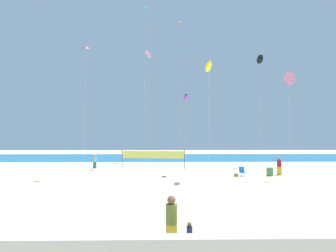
{
  "coord_description": "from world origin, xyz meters",
  "views": [
    {
      "loc": [
        -0.9,
        -17.83,
        3.63
      ],
      "look_at": [
        -0.44,
        11.5,
        5.3
      ],
      "focal_mm": 24.9,
      "sensor_mm": 36.0,
      "label": 1
    }
  ],
  "objects_px": {
    "trash_barrel": "(270,172)",
    "beach_handbag": "(236,175)",
    "kite_violet_inflatable": "(186,98)",
    "kite_cyan_diamond": "(145,10)",
    "beachgoer_maroon_shirt": "(279,165)",
    "kite_black_delta": "(259,59)",
    "kite_red_diamond": "(86,51)",
    "kite_orange_diamond": "(179,25)",
    "kite_yellow_inflatable": "(208,67)",
    "mother_figure": "(171,220)",
    "beachgoer_sage_shirt": "(95,161)",
    "volleyball_net": "(153,155)",
    "toddler_figure": "(190,234)",
    "kite_pink_inflatable": "(148,55)",
    "folding_beach_chair": "(242,171)",
    "kite_pink_delta": "(288,79)"
  },
  "relations": [
    {
      "from": "toddler_figure",
      "to": "kite_orange_diamond",
      "type": "relative_size",
      "value": 0.04
    },
    {
      "from": "beachgoer_sage_shirt",
      "to": "kite_black_delta",
      "type": "relative_size",
      "value": 0.11
    },
    {
      "from": "kite_red_diamond",
      "to": "kite_orange_diamond",
      "type": "distance_m",
      "value": 18.71
    },
    {
      "from": "kite_cyan_diamond",
      "to": "kite_red_diamond",
      "type": "distance_m",
      "value": 12.46
    },
    {
      "from": "trash_barrel",
      "to": "kite_pink_delta",
      "type": "xyz_separation_m",
      "value": [
        0.9,
        -2.24,
        8.74
      ]
    },
    {
      "from": "kite_cyan_diamond",
      "to": "kite_orange_diamond",
      "type": "bearing_deg",
      "value": 47.57
    },
    {
      "from": "folding_beach_chair",
      "to": "toddler_figure",
      "type": "bearing_deg",
      "value": -78.74
    },
    {
      "from": "kite_red_diamond",
      "to": "kite_pink_inflatable",
      "type": "bearing_deg",
      "value": 71.74
    },
    {
      "from": "trash_barrel",
      "to": "kite_violet_inflatable",
      "type": "xyz_separation_m",
      "value": [
        -8.24,
        0.53,
        7.47
      ]
    },
    {
      "from": "beach_handbag",
      "to": "kite_violet_inflatable",
      "type": "relative_size",
      "value": 0.05
    },
    {
      "from": "kite_violet_inflatable",
      "to": "kite_cyan_diamond",
      "type": "bearing_deg",
      "value": 129.38
    },
    {
      "from": "kite_red_diamond",
      "to": "kite_orange_diamond",
      "type": "bearing_deg",
      "value": 53.39
    },
    {
      "from": "kite_black_delta",
      "to": "beachgoer_sage_shirt",
      "type": "bearing_deg",
      "value": -176.83
    },
    {
      "from": "mother_figure",
      "to": "beachgoer_sage_shirt",
      "type": "xyz_separation_m",
      "value": [
        -8.97,
        21.47,
        0.0
      ]
    },
    {
      "from": "mother_figure",
      "to": "kite_red_diamond",
      "type": "xyz_separation_m",
      "value": [
        -7.68,
        13.68,
        11.09
      ]
    },
    {
      "from": "toddler_figure",
      "to": "beach_handbag",
      "type": "xyz_separation_m",
      "value": [
        6.12,
        14.75,
        -0.31
      ]
    },
    {
      "from": "kite_pink_inflatable",
      "to": "kite_yellow_inflatable",
      "type": "xyz_separation_m",
      "value": [
        6.47,
        -16.25,
        -7.06
      ]
    },
    {
      "from": "kite_yellow_inflatable",
      "to": "trash_barrel",
      "type": "bearing_deg",
      "value": 23.78
    },
    {
      "from": "volleyball_net",
      "to": "beach_handbag",
      "type": "relative_size",
      "value": 20.75
    },
    {
      "from": "kite_pink_delta",
      "to": "kite_violet_inflatable",
      "type": "bearing_deg",
      "value": 163.19
    },
    {
      "from": "toddler_figure",
      "to": "beachgoer_maroon_shirt",
      "type": "relative_size",
      "value": 0.47
    },
    {
      "from": "mother_figure",
      "to": "toddler_figure",
      "type": "relative_size",
      "value": 1.98
    },
    {
      "from": "trash_barrel",
      "to": "beachgoer_maroon_shirt",
      "type": "bearing_deg",
      "value": 22.48
    },
    {
      "from": "toddler_figure",
      "to": "kite_red_diamond",
      "type": "bearing_deg",
      "value": 142.55
    },
    {
      "from": "kite_orange_diamond",
      "to": "kite_cyan_diamond",
      "type": "bearing_deg",
      "value": -132.43
    },
    {
      "from": "beachgoer_sage_shirt",
      "to": "kite_yellow_inflatable",
      "type": "xyz_separation_m",
      "value": [
        12.62,
        -9.26,
        9.15
      ]
    },
    {
      "from": "kite_orange_diamond",
      "to": "kite_violet_inflatable",
      "type": "distance_m",
      "value": 17.36
    },
    {
      "from": "mother_figure",
      "to": "volleyball_net",
      "type": "bearing_deg",
      "value": 103.72
    },
    {
      "from": "volleyball_net",
      "to": "mother_figure",
      "type": "bearing_deg",
      "value": -85.45
    },
    {
      "from": "beachgoer_maroon_shirt",
      "to": "beachgoer_sage_shirt",
      "type": "bearing_deg",
      "value": 171.3
    },
    {
      "from": "beach_handbag",
      "to": "beachgoer_maroon_shirt",
      "type": "bearing_deg",
      "value": 11.25
    },
    {
      "from": "kite_black_delta",
      "to": "kite_red_diamond",
      "type": "bearing_deg",
      "value": -156.08
    },
    {
      "from": "beachgoer_maroon_shirt",
      "to": "trash_barrel",
      "type": "relative_size",
      "value": 2.25
    },
    {
      "from": "kite_yellow_inflatable",
      "to": "kite_orange_diamond",
      "type": "distance_m",
      "value": 18.4
    },
    {
      "from": "kite_pink_delta",
      "to": "kite_black_delta",
      "type": "bearing_deg",
      "value": 81.72
    },
    {
      "from": "kite_cyan_diamond",
      "to": "kite_pink_delta",
      "type": "xyz_separation_m",
      "value": [
        13.94,
        -8.61,
        -11.28
      ]
    },
    {
      "from": "toddler_figure",
      "to": "beachgoer_sage_shirt",
      "type": "bearing_deg",
      "value": 135.45
    },
    {
      "from": "beachgoer_maroon_shirt",
      "to": "kite_black_delta",
      "type": "bearing_deg",
      "value": 88.23
    },
    {
      "from": "beachgoer_maroon_shirt",
      "to": "kite_black_delta",
      "type": "distance_m",
      "value": 15.23
    },
    {
      "from": "kite_red_diamond",
      "to": "folding_beach_chair",
      "type": "bearing_deg",
      "value": 5.61
    },
    {
      "from": "trash_barrel",
      "to": "beach_handbag",
      "type": "relative_size",
      "value": 2.16
    },
    {
      "from": "kite_cyan_diamond",
      "to": "kite_yellow_inflatable",
      "type": "bearing_deg",
      "value": -55.1
    },
    {
      "from": "beach_handbag",
      "to": "kite_pink_inflatable",
      "type": "distance_m",
      "value": 23.86
    },
    {
      "from": "toddler_figure",
      "to": "kite_orange_diamond",
      "type": "height_order",
      "value": "kite_orange_diamond"
    },
    {
      "from": "volleyball_net",
      "to": "kite_pink_inflatable",
      "type": "xyz_separation_m",
      "value": [
        -1.15,
        7.63,
        15.49
      ]
    },
    {
      "from": "mother_figure",
      "to": "beach_handbag",
      "type": "relative_size",
      "value": 4.58
    },
    {
      "from": "beachgoer_sage_shirt",
      "to": "trash_barrel",
      "type": "height_order",
      "value": "beachgoer_sage_shirt"
    },
    {
      "from": "trash_barrel",
      "to": "kite_cyan_diamond",
      "type": "xyz_separation_m",
      "value": [
        -13.04,
        6.37,
        20.02
      ]
    },
    {
      "from": "kite_orange_diamond",
      "to": "folding_beach_chair",
      "type": "bearing_deg",
      "value": -64.82
    },
    {
      "from": "kite_black_delta",
      "to": "kite_pink_inflatable",
      "type": "bearing_deg",
      "value": 159.36
    }
  ]
}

